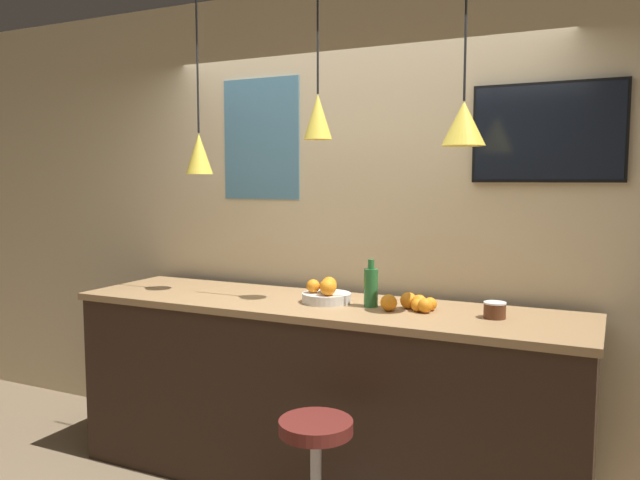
{
  "coord_description": "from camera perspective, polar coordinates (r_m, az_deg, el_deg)",
  "views": [
    {
      "loc": [
        1.47,
        -2.29,
        1.72
      ],
      "look_at": [
        0.0,
        0.79,
        1.39
      ],
      "focal_mm": 35.0,
      "sensor_mm": 36.0,
      "label": 1
    }
  ],
  "objects": [
    {
      "name": "fruit_bowl",
      "position": [
        3.47,
        0.57,
        -4.89
      ],
      "size": [
        0.27,
        0.27,
        0.14
      ],
      "color": "beige",
      "rests_on": "service_counter"
    },
    {
      "name": "pendant_lamp_left",
      "position": [
        3.8,
        -11.0,
        7.88
      ],
      "size": [
        0.16,
        0.16,
        1.05
      ],
      "color": "black"
    },
    {
      "name": "juice_bottle",
      "position": [
        3.36,
        4.68,
        -4.27
      ],
      "size": [
        0.08,
        0.08,
        0.26
      ],
      "color": "#286B33",
      "rests_on": "service_counter"
    },
    {
      "name": "pendant_lamp_middle",
      "position": [
        3.4,
        -0.2,
        11.29
      ],
      "size": [
        0.15,
        0.15,
        0.87
      ],
      "color": "black"
    },
    {
      "name": "back_wall",
      "position": [
        3.86,
        3.08,
        1.54
      ],
      "size": [
        8.0,
        0.06,
        2.9
      ],
      "color": "beige",
      "rests_on": "ground_plane"
    },
    {
      "name": "bar_stool",
      "position": [
        2.96,
        -0.38,
        -20.2
      ],
      "size": [
        0.38,
        0.38,
        0.66
      ],
      "color": "#B7B7BC",
      "rests_on": "ground_plane"
    },
    {
      "name": "orange_pile",
      "position": [
        3.3,
        8.46,
        -5.71
      ],
      "size": [
        0.27,
        0.2,
        0.09
      ],
      "color": "orange",
      "rests_on": "service_counter"
    },
    {
      "name": "mounted_tv",
      "position": [
        3.53,
        20.08,
        9.21
      ],
      "size": [
        0.77,
        0.04,
        0.52
      ],
      "color": "black"
    },
    {
      "name": "pendant_lamp_right",
      "position": [
        3.14,
        13.0,
        10.42
      ],
      "size": [
        0.21,
        0.21,
        0.92
      ],
      "color": "black"
    },
    {
      "name": "spread_jar",
      "position": [
        3.21,
        15.69,
        -6.19
      ],
      "size": [
        0.11,
        0.11,
        0.08
      ],
      "color": "#562D19",
      "rests_on": "service_counter"
    },
    {
      "name": "wall_poster",
      "position": [
        4.11,
        -5.43,
        9.17
      ],
      "size": [
        0.56,
        0.01,
        0.78
      ],
      "color": "teal"
    },
    {
      "name": "service_counter",
      "position": [
        3.62,
        0.0,
        -13.82
      ],
      "size": [
        2.89,
        0.74,
        1.04
      ],
      "color": "black",
      "rests_on": "ground_plane"
    }
  ]
}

